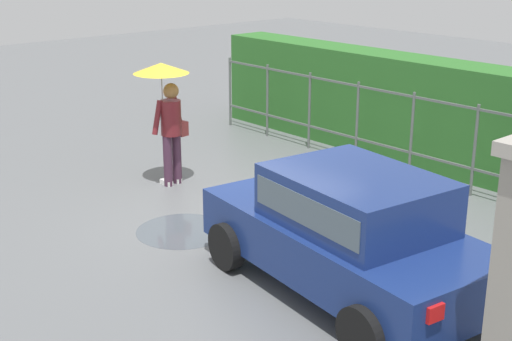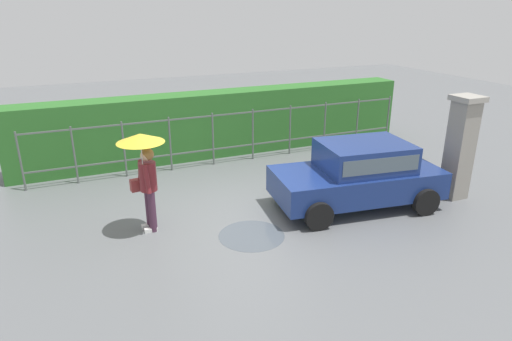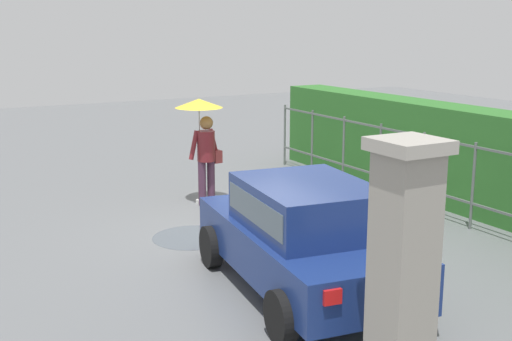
% 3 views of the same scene
% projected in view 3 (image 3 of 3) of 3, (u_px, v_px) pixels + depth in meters
% --- Properties ---
extents(ground_plane, '(40.00, 40.00, 0.00)m').
position_uv_depth(ground_plane, '(255.00, 233.00, 10.97)').
color(ground_plane, slate).
extents(car, '(3.90, 2.24, 1.48)m').
position_uv_depth(car, '(304.00, 232.00, 8.42)').
color(car, navy).
rests_on(car, ground).
extents(pedestrian, '(0.91, 0.91, 2.05)m').
position_uv_depth(pedestrian, '(203.00, 130.00, 12.49)').
color(pedestrian, '#47283D').
rests_on(pedestrian, ground).
extents(gate_pillar, '(0.60, 0.60, 2.42)m').
position_uv_depth(gate_pillar, '(403.00, 265.00, 6.05)').
color(gate_pillar, gray).
rests_on(gate_pillar, ground).
extents(fence_section, '(11.00, 0.05, 1.50)m').
position_uv_depth(fence_section, '(447.00, 175.00, 11.57)').
color(fence_section, '#59605B').
rests_on(fence_section, ground).
extents(hedge_row, '(11.95, 0.90, 1.90)m').
position_uv_depth(hedge_row, '(484.00, 163.00, 11.97)').
color(hedge_row, '#2D6B28').
rests_on(hedge_row, ground).
extents(puddle_near, '(1.32, 1.32, 0.00)m').
position_uv_depth(puddle_near, '(193.00, 237.00, 10.77)').
color(puddle_near, '#4C545B').
rests_on(puddle_near, ground).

